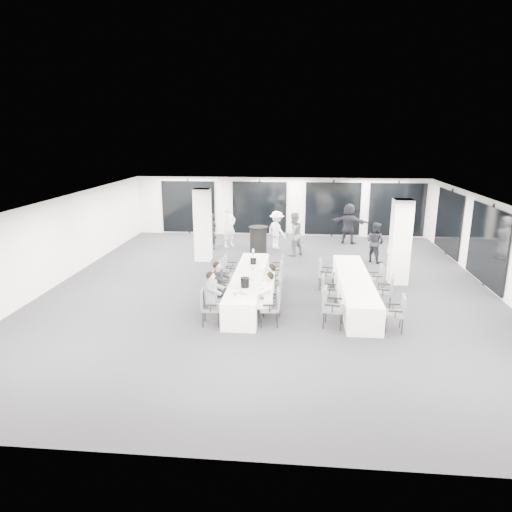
{
  "coord_description": "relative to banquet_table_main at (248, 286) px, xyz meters",
  "views": [
    {
      "loc": [
        0.84,
        -13.84,
        4.84
      ],
      "look_at": [
        -0.42,
        -0.2,
        1.13
      ],
      "focal_mm": 32.0,
      "sensor_mm": 36.0,
      "label": 1
    }
  ],
  "objects": [
    {
      "name": "wine_glass",
      "position": [
        0.22,
        -2.25,
        0.51
      ],
      "size": [
        0.07,
        0.07,
        0.18
      ],
      "color": "silver",
      "rests_on": "banquet_table_main"
    },
    {
      "name": "chair_side_right_near",
      "position": [
        3.98,
        -1.98,
        0.16
      ],
      "size": [
        0.51,
        0.56,
        0.94
      ],
      "rotation": [
        0.0,
        0.0,
        1.48
      ],
      "color": "#4B4D52",
      "rests_on": "floor"
    },
    {
      "name": "ice_bucket_near",
      "position": [
        0.03,
        -1.15,
        0.51
      ],
      "size": [
        0.24,
        0.24,
        0.27
      ],
      "primitive_type": "cylinder",
      "color": "black",
      "rests_on": "banquet_table_main"
    },
    {
      "name": "standing_guest_b",
      "position": [
        1.27,
        5.16,
        0.62
      ],
      "size": [
        1.12,
        1.07,
        2.0
      ],
      "primitive_type": "imported",
      "rotation": [
        0.0,
        0.0,
        3.83
      ],
      "color": "slate",
      "rests_on": "floor"
    },
    {
      "name": "chair_main_left_second",
      "position": [
        -0.83,
        -1.07,
        0.12
      ],
      "size": [
        0.51,
        0.54,
        0.87
      ],
      "rotation": [
        0.0,
        0.0,
        -1.75
      ],
      "color": "#4B4D52",
      "rests_on": "floor"
    },
    {
      "name": "chair_side_right_far",
      "position": [
        3.97,
        0.99,
        0.12
      ],
      "size": [
        0.47,
        0.52,
        0.86
      ],
      "rotation": [
        0.0,
        0.0,
        1.67
      ],
      "color": "#4B4D52",
      "rests_on": "floor"
    },
    {
      "name": "chair_side_left_far",
      "position": [
        2.31,
        1.1,
        0.18
      ],
      "size": [
        0.57,
        0.61,
        0.97
      ],
      "rotation": [
        0.0,
        0.0,
        -1.75
      ],
      "color": "#4B4D52",
      "rests_on": "floor"
    },
    {
      "name": "chair_side_right_mid",
      "position": [
        3.98,
        -0.46,
        0.18
      ],
      "size": [
        0.59,
        0.62,
        0.98
      ],
      "rotation": [
        0.0,
        0.0,
        1.34
      ],
      "color": "#4B4D52",
      "rests_on": "floor"
    },
    {
      "name": "chair_main_left_fourth",
      "position": [
        -0.83,
        0.76,
        0.18
      ],
      "size": [
        0.59,
        0.62,
        0.97
      ],
      "rotation": [
        0.0,
        0.0,
        -1.8
      ],
      "color": "#4B4D52",
      "rests_on": "floor"
    },
    {
      "name": "chair_side_left_mid",
      "position": [
        2.32,
        -0.47,
        0.15
      ],
      "size": [
        0.51,
        0.55,
        0.91
      ],
      "rotation": [
        0.0,
        0.0,
        -1.69
      ],
      "color": "#4B4D52",
      "rests_on": "floor"
    },
    {
      "name": "seated_guest_a",
      "position": [
        -0.67,
        -2.02,
        0.44
      ],
      "size": [
        0.5,
        0.38,
        1.44
      ],
      "rotation": [
        0.0,
        0.0,
        -1.57
      ],
      "color": "slate",
      "rests_on": "floor"
    },
    {
      "name": "chair_side_left_near",
      "position": [
        2.31,
        -1.85,
        0.21
      ],
      "size": [
        0.61,
        0.65,
        1.03
      ],
      "rotation": [
        0.0,
        0.0,
        -1.76
      ],
      "color": "#4B4D52",
      "rests_on": "floor"
    },
    {
      "name": "plate_a",
      "position": [
        -0.03,
        -1.65,
        0.39
      ],
      "size": [
        0.22,
        0.22,
        0.03
      ],
      "color": "white",
      "rests_on": "banquet_table_main"
    },
    {
      "name": "banquet_table_main",
      "position": [
        0.0,
        0.0,
        0.0
      ],
      "size": [
        0.9,
        5.0,
        0.75
      ],
      "primitive_type": "cube",
      "color": "white",
      "rests_on": "floor"
    },
    {
      "name": "water_bottle_a",
      "position": [
        -0.13,
        -1.99,
        0.5
      ],
      "size": [
        0.08,
        0.08,
        0.24
      ],
      "primitive_type": "cylinder",
      "color": "silver",
      "rests_on": "banquet_table_main"
    },
    {
      "name": "standing_guest_e",
      "position": [
        5.36,
        5.52,
        0.58
      ],
      "size": [
        0.58,
        0.93,
        1.91
      ],
      "primitive_type": "imported",
      "rotation": [
        0.0,
        0.0,
        1.59
      ],
      "color": "white",
      "rests_on": "floor"
    },
    {
      "name": "chair_main_right_far",
      "position": [
        0.83,
        1.74,
        0.14
      ],
      "size": [
        0.46,
        0.51,
        0.9
      ],
      "rotation": [
        0.0,
        0.0,
        1.57
      ],
      "color": "#4B4D52",
      "rests_on": "floor"
    },
    {
      "name": "seated_guest_d",
      "position": [
        0.67,
        -1.18,
        0.44
      ],
      "size": [
        0.5,
        0.38,
        1.44
      ],
      "rotation": [
        0.0,
        0.0,
        1.57
      ],
      "color": "white",
      "rests_on": "floor"
    },
    {
      "name": "chair_main_left_near",
      "position": [
        -0.83,
        -2.03,
        0.17
      ],
      "size": [
        0.51,
        0.56,
        0.95
      ],
      "rotation": [
        0.0,
        0.0,
        -1.49
      ],
      "color": "#4B4D52",
      "rests_on": "floor"
    },
    {
      "name": "room",
      "position": [
        1.47,
        2.03,
        1.01
      ],
      "size": [
        14.04,
        16.04,
        2.84
      ],
      "color": "#26262B",
      "rests_on": "ground"
    },
    {
      "name": "water_bottle_c",
      "position": [
        -0.07,
        2.15,
        0.5
      ],
      "size": [
        0.08,
        0.08,
        0.25
      ],
      "primitive_type": "cylinder",
      "color": "silver",
      "rests_on": "banquet_table_main"
    },
    {
      "name": "chair_main_right_near",
      "position": [
        0.84,
        -1.93,
        0.19
      ],
      "size": [
        0.55,
        0.6,
        0.99
      ],
      "rotation": [
        0.0,
        0.0,
        1.67
      ],
      "color": "#4B4D52",
      "rests_on": "floor"
    },
    {
      "name": "ice_bucket_far",
      "position": [
        0.03,
        1.15,
        0.49
      ],
      "size": [
        0.2,
        0.2,
        0.23
      ],
      "primitive_type": "cylinder",
      "color": "black",
      "rests_on": "banquet_table_main"
    },
    {
      "name": "chair_main_right_mid",
      "position": [
        0.83,
        -0.28,
        0.15
      ],
      "size": [
        0.5,
        0.55,
        0.92
      ],
      "rotation": [
        0.0,
        0.0,
        1.5
      ],
      "color": "#4B4D52",
      "rests_on": "floor"
    },
    {
      "name": "chair_main_right_second",
      "position": [
        0.84,
        -1.17,
        0.21
      ],
      "size": [
        0.59,
        0.63,
        1.03
      ],
      "rotation": [
        0.0,
        0.0,
        1.72
      ],
      "color": "#4B4D52",
      "rests_on": "floor"
    },
    {
      "name": "water_bottle_b",
      "position": [
        0.1,
        0.35,
        0.48
      ],
      "size": [
        0.06,
        0.06,
        0.2
      ],
      "primitive_type": "cylinder",
      "color": "silver",
      "rests_on": "banquet_table_main"
    },
    {
      "name": "banquet_table_side",
      "position": [
        3.15,
        0.02,
        0.0
      ],
      "size": [
        0.9,
        5.0,
        0.75
      ],
      "primitive_type": "cube",
      "color": "white",
      "rests_on": "floor"
    },
    {
      "name": "standing_guest_f",
      "position": [
        3.72,
        7.49,
        0.66
      ],
      "size": [
        2.03,
        1.37,
        2.07
      ],
      "primitive_type": "imported",
      "rotation": [
        0.0,
        0.0,
        2.77
      ],
      "color": "black",
      "rests_on": "floor"
    },
    {
      "name": "plate_b",
      "position": [
        0.09,
        -1.78,
        0.39
      ],
      "size": [
        0.2,
        0.2,
        0.03
      ],
      "color": "white",
      "rests_on": "banquet_table_main"
    },
    {
      "name": "seated_guest_b",
      "position": [
        -0.67,
        -1.09,
        0.44
      ],
      "size": [
        0.5,
        0.38,
        1.44
      ],
      "rotation": [
        0.0,
        0.0,
        -1.57
      ],
      "color": "black",
      "rests_on": "floor"
    },
    {
      "name": "column_right",
      "position": [
        4.78,
        1.92,
        1.02
      ],
      "size": [
        0.6,
        0.6,
        2.8
      ],
      "primitive_type": "cube",
      "color": "white",
      "rests_on": "floor"
    },
    {
      "name": "chair_main_left_far",
      "position": [
        -0.83,
        1.64,
        0.13
      ],
      "size": [
        0.46,
        0.51,
        0.89
      ],
      "rotation": [
        0.0,
        0.0,
        -1.55
      ],
      "color": "#4B4D52",
      "rests_on": "floor"
    },
    {
      "name": "seated_guest_c",
      "position": [
        0.67,
        -1.94,
        0.44
      ],
      "size": [
        0.5,
        0.38,
        1.44
      ],
      "rotation": [
        0.0,
        0.0,
        1.57
      ],
      "color": "white",
      "rests_on": "floor"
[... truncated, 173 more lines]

